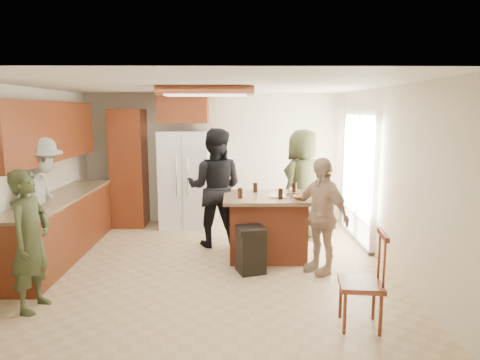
{
  "coord_description": "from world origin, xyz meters",
  "views": [
    {
      "loc": [
        0.39,
        -5.81,
        2.17
      ],
      "look_at": [
        0.47,
        0.47,
        1.15
      ],
      "focal_mm": 32.0,
      "sensor_mm": 36.0,
      "label": 1
    }
  ],
  "objects_px": {
    "person_behind_left": "(215,188)",
    "kitchen_island": "(267,226)",
    "person_front_left": "(30,240)",
    "refrigerator": "(185,179)",
    "spindle_chair": "(363,284)",
    "person_counter": "(41,203)",
    "trash_bin": "(251,249)",
    "person_behind_right": "(303,185)",
    "person_side_right": "(321,216)"
  },
  "relations": [
    {
      "from": "person_behind_left",
      "to": "kitchen_island",
      "type": "relative_size",
      "value": 1.48
    },
    {
      "from": "person_front_left",
      "to": "kitchen_island",
      "type": "xyz_separation_m",
      "value": [
        2.69,
        1.69,
        -0.31
      ]
    },
    {
      "from": "refrigerator",
      "to": "spindle_chair",
      "type": "relative_size",
      "value": 1.81
    },
    {
      "from": "kitchen_island",
      "to": "person_counter",
      "type": "bearing_deg",
      "value": -171.81
    },
    {
      "from": "person_front_left",
      "to": "person_counter",
      "type": "bearing_deg",
      "value": 26.87
    },
    {
      "from": "trash_bin",
      "to": "person_behind_left",
      "type": "bearing_deg",
      "value": 113.93
    },
    {
      "from": "person_behind_right",
      "to": "spindle_chair",
      "type": "height_order",
      "value": "person_behind_right"
    },
    {
      "from": "person_counter",
      "to": "kitchen_island",
      "type": "relative_size",
      "value": 1.44
    },
    {
      "from": "person_side_right",
      "to": "person_counter",
      "type": "distance_m",
      "value": 3.8
    },
    {
      "from": "person_front_left",
      "to": "person_behind_left",
      "type": "relative_size",
      "value": 0.82
    },
    {
      "from": "refrigerator",
      "to": "trash_bin",
      "type": "relative_size",
      "value": 2.86
    },
    {
      "from": "person_side_right",
      "to": "trash_bin",
      "type": "height_order",
      "value": "person_side_right"
    },
    {
      "from": "kitchen_island",
      "to": "spindle_chair",
      "type": "relative_size",
      "value": 1.29
    },
    {
      "from": "person_behind_left",
      "to": "trash_bin",
      "type": "relative_size",
      "value": 3.02
    },
    {
      "from": "kitchen_island",
      "to": "refrigerator",
      "type": "bearing_deg",
      "value": 129.05
    },
    {
      "from": "person_side_right",
      "to": "refrigerator",
      "type": "xyz_separation_m",
      "value": [
        -2.09,
        2.38,
        0.12
      ]
    },
    {
      "from": "person_counter",
      "to": "person_behind_right",
      "type": "bearing_deg",
      "value": -69.92
    },
    {
      "from": "trash_bin",
      "to": "spindle_chair",
      "type": "xyz_separation_m",
      "value": [
        1.07,
        -1.5,
        0.13
      ]
    },
    {
      "from": "person_behind_left",
      "to": "person_side_right",
      "type": "bearing_deg",
      "value": 149.61
    },
    {
      "from": "person_side_right",
      "to": "spindle_chair",
      "type": "bearing_deg",
      "value": -29.88
    },
    {
      "from": "person_counter",
      "to": "person_front_left",
      "type": "bearing_deg",
      "value": -161.04
    },
    {
      "from": "kitchen_island",
      "to": "trash_bin",
      "type": "relative_size",
      "value": 2.03
    },
    {
      "from": "person_counter",
      "to": "kitchen_island",
      "type": "xyz_separation_m",
      "value": [
        3.12,
        0.45,
        -0.45
      ]
    },
    {
      "from": "person_front_left",
      "to": "spindle_chair",
      "type": "bearing_deg",
      "value": -89.39
    },
    {
      "from": "person_behind_right",
      "to": "trash_bin",
      "type": "bearing_deg",
      "value": 16.19
    },
    {
      "from": "person_side_right",
      "to": "refrigerator",
      "type": "distance_m",
      "value": 3.17
    },
    {
      "from": "person_behind_left",
      "to": "trash_bin",
      "type": "height_order",
      "value": "person_behind_left"
    },
    {
      "from": "person_side_right",
      "to": "refrigerator",
      "type": "relative_size",
      "value": 0.87
    },
    {
      "from": "kitchen_island",
      "to": "person_side_right",
      "type": "bearing_deg",
      "value": -43.32
    },
    {
      "from": "trash_bin",
      "to": "spindle_chair",
      "type": "distance_m",
      "value": 1.85
    },
    {
      "from": "person_behind_right",
      "to": "trash_bin",
      "type": "relative_size",
      "value": 2.96
    },
    {
      "from": "person_behind_left",
      "to": "trash_bin",
      "type": "distance_m",
      "value": 1.45
    },
    {
      "from": "refrigerator",
      "to": "trash_bin",
      "type": "distance_m",
      "value": 2.71
    },
    {
      "from": "person_side_right",
      "to": "kitchen_island",
      "type": "distance_m",
      "value": 0.97
    },
    {
      "from": "person_counter",
      "to": "kitchen_island",
      "type": "distance_m",
      "value": 3.18
    },
    {
      "from": "person_behind_right",
      "to": "person_side_right",
      "type": "bearing_deg",
      "value": 46.83
    },
    {
      "from": "refrigerator",
      "to": "kitchen_island",
      "type": "height_order",
      "value": "refrigerator"
    },
    {
      "from": "kitchen_island",
      "to": "person_behind_left",
      "type": "bearing_deg",
      "value": 144.92
    },
    {
      "from": "person_front_left",
      "to": "trash_bin",
      "type": "height_order",
      "value": "person_front_left"
    },
    {
      "from": "person_behind_right",
      "to": "person_counter",
      "type": "xyz_separation_m",
      "value": [
        -3.8,
        -1.39,
        -0.01
      ]
    },
    {
      "from": "person_side_right",
      "to": "spindle_chair",
      "type": "height_order",
      "value": "person_side_right"
    },
    {
      "from": "person_front_left",
      "to": "refrigerator",
      "type": "relative_size",
      "value": 0.87
    },
    {
      "from": "refrigerator",
      "to": "spindle_chair",
      "type": "height_order",
      "value": "refrigerator"
    },
    {
      "from": "spindle_chair",
      "to": "kitchen_island",
      "type": "bearing_deg",
      "value": 110.66
    },
    {
      "from": "refrigerator",
      "to": "person_counter",
      "type": "bearing_deg",
      "value": -127.72
    },
    {
      "from": "person_behind_right",
      "to": "trash_bin",
      "type": "height_order",
      "value": "person_behind_right"
    },
    {
      "from": "person_side_right",
      "to": "kitchen_island",
      "type": "height_order",
      "value": "person_side_right"
    },
    {
      "from": "refrigerator",
      "to": "spindle_chair",
      "type": "bearing_deg",
      "value": -60.21
    },
    {
      "from": "person_behind_right",
      "to": "refrigerator",
      "type": "relative_size",
      "value": 1.04
    },
    {
      "from": "person_behind_left",
      "to": "kitchen_island",
      "type": "bearing_deg",
      "value": 153.63
    }
  ]
}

